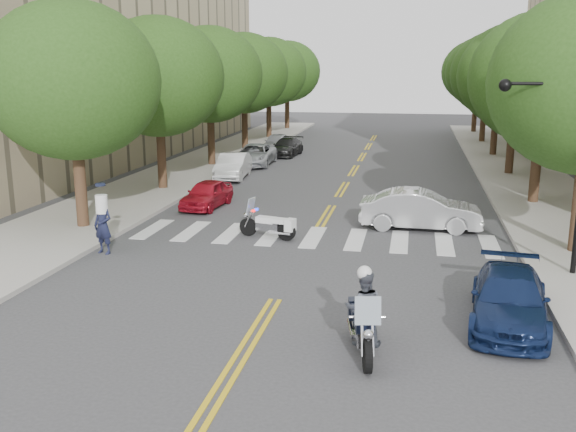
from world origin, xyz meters
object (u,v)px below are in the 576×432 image
(motorcycle_police, at_px, (363,314))
(motorcycle_parked, at_px, (272,225))
(officer_standing, at_px, (103,226))
(sedan_blue, at_px, (509,299))
(convertible, at_px, (421,210))

(motorcycle_police, relative_size, motorcycle_parked, 1.10)
(motorcycle_parked, distance_m, officer_standing, 5.84)
(motorcycle_police, bearing_deg, officer_standing, -43.73)
(motorcycle_police, bearing_deg, sedan_blue, -156.66)
(motorcycle_police, xyz_separation_m, convertible, (1.27, 11.24, -0.13))
(motorcycle_parked, height_order, sedan_blue, motorcycle_parked)
(motorcycle_police, height_order, convertible, motorcycle_police)
(convertible, bearing_deg, sedan_blue, -166.48)
(motorcycle_parked, bearing_deg, convertible, -50.46)
(convertible, bearing_deg, motorcycle_police, 174.21)
(motorcycle_parked, bearing_deg, sedan_blue, -117.50)
(officer_standing, xyz_separation_m, sedan_blue, (12.36, -3.66, -0.32))
(officer_standing, height_order, sedan_blue, officer_standing)
(sedan_blue, bearing_deg, convertible, 109.54)
(officer_standing, xyz_separation_m, convertible, (10.31, 5.34, -0.20))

